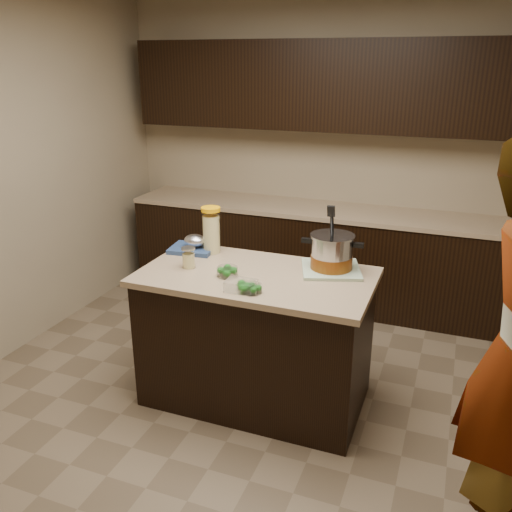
{
  "coord_description": "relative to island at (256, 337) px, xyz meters",
  "views": [
    {
      "loc": [
        1.13,
        -2.93,
        2.17
      ],
      "look_at": [
        0.0,
        0.0,
        1.02
      ],
      "focal_mm": 38.0,
      "sensor_mm": 36.0,
      "label": 1
    }
  ],
  "objects": [
    {
      "name": "room_shell",
      "position": [
        0.0,
        0.0,
        1.26
      ],
      "size": [
        4.04,
        4.04,
        2.72
      ],
      "color": "tan",
      "rests_on": "ground"
    },
    {
      "name": "lemonade_pitcher",
      "position": [
        -0.43,
        0.27,
        0.6
      ],
      "size": [
        0.14,
        0.14,
        0.32
      ],
      "rotation": [
        0.0,
        0.0,
        -0.09
      ],
      "color": "#D9CB84",
      "rests_on": "island"
    },
    {
      "name": "dish_towel",
      "position": [
        0.42,
        0.23,
        0.46
      ],
      "size": [
        0.46,
        0.46,
        0.02
      ],
      "primitive_type": "cube",
      "rotation": [
        0.0,
        0.0,
        0.33
      ],
      "color": "#699162",
      "rests_on": "island"
    },
    {
      "name": "broccoli_tub_left",
      "position": [
        -0.15,
        -0.1,
        0.48
      ],
      "size": [
        0.14,
        0.14,
        0.06
      ],
      "rotation": [
        0.0,
        0.0,
        0.06
      ],
      "color": "silver",
      "rests_on": "island"
    },
    {
      "name": "broccoli_tub_right",
      "position": [
        0.09,
        -0.28,
        0.47
      ],
      "size": [
        0.12,
        0.12,
        0.05
      ],
      "rotation": [
        0.0,
        0.0,
        0.14
      ],
      "color": "silver",
      "rests_on": "island"
    },
    {
      "name": "back_cabinets",
      "position": [
        0.0,
        1.74,
        0.49
      ],
      "size": [
        3.6,
        0.63,
        2.33
      ],
      "color": "black",
      "rests_on": "ground"
    },
    {
      "name": "broccoli_tub_rect",
      "position": [
        0.01,
        -0.27,
        0.48
      ],
      "size": [
        0.17,
        0.13,
        0.06
      ],
      "rotation": [
        0.0,
        0.0,
        0.01
      ],
      "color": "silver",
      "rests_on": "island"
    },
    {
      "name": "stock_pot",
      "position": [
        0.42,
        0.22,
        0.56
      ],
      "size": [
        0.39,
        0.3,
        0.4
      ],
      "rotation": [
        0.0,
        0.0,
        0.08
      ],
      "color": "#B7B7BC",
      "rests_on": "dish_towel"
    },
    {
      "name": "blue_tray",
      "position": [
        -0.56,
        0.25,
        0.49
      ],
      "size": [
        0.33,
        0.27,
        0.11
      ],
      "rotation": [
        0.0,
        0.0,
        0.11
      ],
      "color": "navy",
      "rests_on": "island"
    },
    {
      "name": "island",
      "position": [
        0.0,
        0.0,
        0.0
      ],
      "size": [
        1.46,
        0.81,
        0.9
      ],
      "color": "black",
      "rests_on": "ground"
    },
    {
      "name": "ground_plane",
      "position": [
        0.0,
        0.0,
        -0.45
      ],
      "size": [
        4.0,
        4.0,
        0.0
      ],
      "primitive_type": "plane",
      "color": "brown",
      "rests_on": "ground"
    },
    {
      "name": "mason_jar",
      "position": [
        -0.44,
        -0.05,
        0.51
      ],
      "size": [
        0.11,
        0.11,
        0.15
      ],
      "rotation": [
        0.0,
        0.0,
        0.28
      ],
      "color": "#D9CB84",
      "rests_on": "island"
    }
  ]
}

